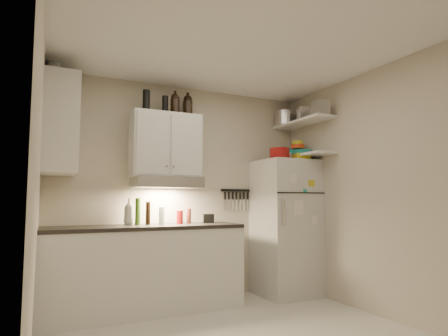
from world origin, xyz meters
name	(u,v)px	position (x,y,z in m)	size (l,w,h in m)	color
ceiling	(242,42)	(0.00, 0.00, 2.61)	(3.20, 3.00, 0.02)	white
back_wall	(184,191)	(0.00, 1.51, 1.30)	(3.20, 0.02, 2.60)	#BDB4A1
left_wall	(35,184)	(-1.61, 0.00, 1.30)	(0.02, 3.00, 2.60)	#BDB4A1
right_wall	(377,190)	(1.61, 0.00, 1.30)	(0.02, 3.00, 2.60)	#BDB4A1
base_cabinet	(145,270)	(-0.55, 1.20, 0.44)	(2.10, 0.60, 0.88)	white
countertop	(146,227)	(-0.55, 1.20, 0.90)	(2.10, 0.62, 0.04)	black
upper_cabinet	(165,146)	(-0.30, 1.33, 1.83)	(0.80, 0.33, 0.75)	white
side_cabinet	(60,125)	(-1.44, 1.20, 1.95)	(0.33, 0.55, 1.00)	white
range_hood	(167,183)	(-0.30, 1.27, 1.39)	(0.76, 0.46, 0.12)	silver
fridge	(286,227)	(1.25, 1.16, 0.85)	(0.70, 0.68, 1.70)	silver
shelf_hi	(303,123)	(1.45, 1.02, 2.20)	(0.30, 0.95, 0.03)	white
shelf_lo	(304,156)	(1.45, 1.02, 1.76)	(0.30, 0.95, 0.03)	white
knife_strip	(236,190)	(0.70, 1.49, 1.32)	(0.42, 0.02, 0.03)	black
dutch_oven	(280,154)	(1.11, 1.07, 1.77)	(0.25, 0.25, 0.15)	maroon
book_stack	(300,157)	(1.38, 1.00, 1.74)	(0.18, 0.23, 0.08)	gold
spice_jar	(289,157)	(1.33, 1.17, 1.76)	(0.07, 0.07, 0.11)	silver
stock_pot	(285,119)	(1.39, 1.34, 2.31)	(0.27, 0.27, 0.19)	silver
tin_a	(305,115)	(1.48, 1.02, 2.30)	(0.18, 0.16, 0.18)	#AAAAAD
tin_b	(320,108)	(1.41, 0.63, 2.30)	(0.17, 0.17, 0.17)	#AAAAAD
bowl_teal	(294,153)	(1.44, 1.21, 1.82)	(0.23, 0.23, 0.09)	teal
bowl_orange	(298,147)	(1.43, 1.11, 1.89)	(0.18, 0.18, 0.05)	red
bowl_yellow	(298,143)	(1.43, 1.11, 1.94)	(0.14, 0.14, 0.05)	gold
plates	(303,153)	(1.45, 1.05, 1.81)	(0.25, 0.25, 0.06)	teal
growler_a	(175,103)	(-0.21, 1.26, 2.32)	(0.11, 0.11, 0.25)	black
growler_b	(188,106)	(-0.02, 1.37, 2.34)	(0.12, 0.12, 0.28)	black
thermos_a	(165,105)	(-0.32, 1.30, 2.30)	(0.07, 0.07, 0.21)	black
thermos_b	(146,100)	(-0.55, 1.27, 2.32)	(0.08, 0.08, 0.24)	black
side_jar	(54,68)	(-1.51, 1.26, 2.54)	(0.14, 0.14, 0.18)	silver
soap_bottle	(129,210)	(-0.70, 1.35, 1.08)	(0.12, 0.13, 0.32)	white
pepper_mill	(189,216)	(-0.02, 1.29, 1.01)	(0.05, 0.05, 0.17)	#5C251B
oil_bottle	(138,211)	(-0.62, 1.27, 1.07)	(0.06, 0.06, 0.29)	#396719
vinegar_bottle	(148,213)	(-0.51, 1.25, 1.05)	(0.05, 0.05, 0.25)	black
clear_bottle	(162,216)	(-0.37, 1.21, 1.02)	(0.07, 0.07, 0.20)	silver
red_jar	(180,217)	(-0.14, 1.26, 1.00)	(0.08, 0.08, 0.15)	maroon
caddy	(209,218)	(0.23, 1.29, 0.97)	(0.12, 0.09, 0.11)	black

